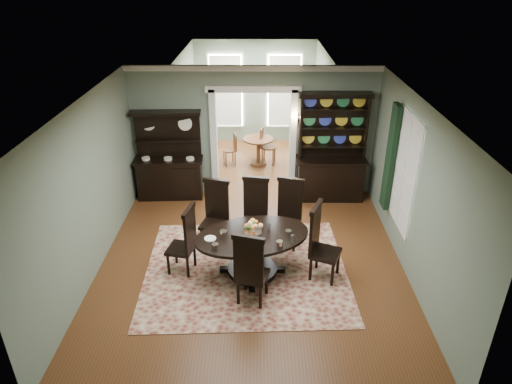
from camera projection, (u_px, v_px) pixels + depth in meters
room at (251, 187)px, 7.64m from camera, size 5.51×6.01×3.01m
parlor at (255, 101)px, 12.56m from camera, size 3.51×3.50×3.01m
doorway_trim at (253, 127)px, 10.26m from camera, size 2.08×0.25×2.57m
right_window at (398, 165)px, 8.40m from camera, size 0.15×1.47×2.12m
wall_sconce at (296, 118)px, 9.99m from camera, size 0.27×0.21×0.21m
rug at (246, 269)px, 8.21m from camera, size 3.69×3.27×0.01m
dining_table at (252, 246)px, 7.90m from camera, size 2.29×2.29×0.79m
centerpiece at (253, 230)px, 7.77m from camera, size 1.55×0.99×0.25m
chair_far_left at (216, 211)px, 8.68m from camera, size 0.60×0.59×1.34m
chair_far_mid at (255, 209)px, 8.76m from camera, size 0.57×0.54×1.35m
chair_far_right at (289, 210)px, 8.71m from camera, size 0.61×0.59×1.35m
chair_end_left at (186, 239)px, 7.87m from camera, size 0.54×0.56×1.30m
chair_end_right at (320, 240)px, 7.74m from camera, size 0.65×0.66×1.39m
chair_near at (250, 268)px, 7.08m from camera, size 0.61×0.59×1.34m
sideboard at (170, 168)px, 10.47m from camera, size 1.57×0.63×2.04m
welsh_dresser at (331, 162)px, 10.34m from camera, size 1.58×0.59×2.47m
parlor_table at (258, 148)px, 12.22m from camera, size 0.81×0.81×0.75m
parlor_chair_left at (231, 148)px, 12.26m from camera, size 0.40×0.39×0.86m
parlor_chair_right at (266, 145)px, 12.28m from camera, size 0.45×0.43×1.00m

